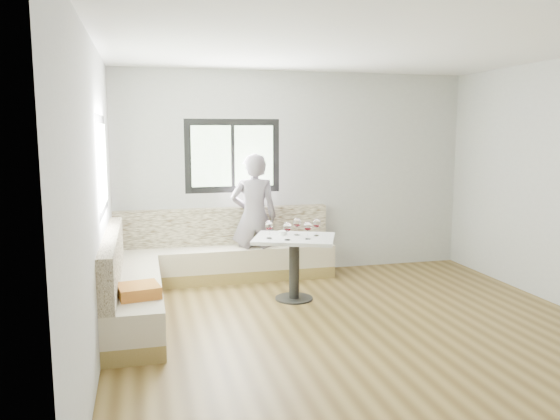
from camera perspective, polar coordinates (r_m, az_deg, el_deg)
The scene contains 10 objects.
room at distance 5.38m, azimuth 7.94°, elevation 2.02°, with size 5.01×5.01×2.81m.
banquette at distance 6.73m, azimuth -9.45°, elevation -6.11°, with size 2.90×2.80×0.95m.
table at distance 6.45m, azimuth 1.50°, elevation -4.48°, with size 1.12×1.01×0.76m.
person at distance 7.29m, azimuth -2.73°, elevation -0.74°, with size 0.62×0.41×1.70m, color slate.
olive_ramekin at distance 6.54m, azimuth 0.31°, elevation -2.39°, with size 0.11×0.11×0.04m.
wine_glass_a at distance 6.29m, azimuth -1.14°, elevation -1.69°, with size 0.09×0.09×0.21m.
wine_glass_b at distance 6.20m, azimuth 0.78°, elevation -1.83°, with size 0.09×0.09×0.21m.
wine_glass_c at distance 6.25m, azimuth 2.93°, elevation -1.75°, with size 0.09×0.09×0.21m.
wine_glass_d at distance 6.49m, azimuth 1.79°, elevation -1.37°, with size 0.09×0.09×0.21m.
wine_glass_e at distance 6.46m, azimuth 3.86°, elevation -1.43°, with size 0.09×0.09×0.21m.
Camera 1 is at (-2.10, -4.88, 1.99)m, focal length 35.00 mm.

